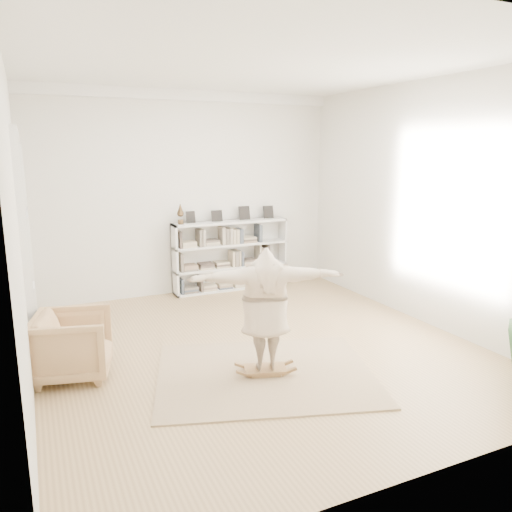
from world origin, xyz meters
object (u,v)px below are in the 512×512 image
Objects in this scene: rocker_board at (265,369)px; bookshelf at (230,256)px; armchair at (73,345)px; person at (266,306)px.

bookshelf is at bearing 91.72° from rocker_board.
person reaches higher than armchair.
armchair is 2.25m from rocker_board.
armchair is at bearing -138.32° from bookshelf.
rocker_board is at bearing -105.58° from bookshelf.
person is (2.04, -0.90, 0.46)m from armchair.
bookshelf is 4.01× the size of rocker_board.
armchair reaches higher than rocker_board.
rocker_board is at bearing -99.77° from armchair.
rocker_board is (-1.01, -3.61, -0.57)m from bookshelf.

